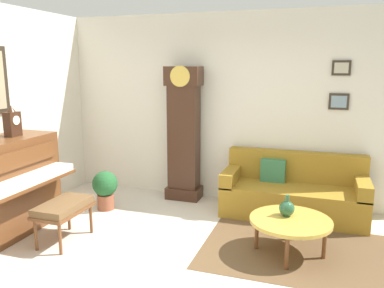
# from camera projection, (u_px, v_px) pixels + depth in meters

# --- Properties ---
(ground_plane) EXTENTS (6.40, 6.00, 0.10)m
(ground_plane) POSITION_uv_depth(u_px,v_px,m) (171.00, 276.00, 3.89)
(ground_plane) COLOR beige
(wall_back) EXTENTS (5.30, 0.13, 2.80)m
(wall_back) POSITION_uv_depth(u_px,v_px,m) (229.00, 108.00, 5.83)
(wall_back) COLOR silver
(wall_back) RESTS_ON ground_plane
(area_rug) EXTENTS (2.10, 1.50, 0.01)m
(area_rug) POSITION_uv_depth(u_px,v_px,m) (298.00, 251.00, 4.30)
(area_rug) COLOR brown
(area_rug) RESTS_ON ground_plane
(piano) EXTENTS (0.87, 1.44, 1.18)m
(piano) POSITION_uv_depth(u_px,v_px,m) (2.00, 188.00, 4.62)
(piano) COLOR brown
(piano) RESTS_ON ground_plane
(piano_bench) EXTENTS (0.42, 0.70, 0.48)m
(piano_bench) POSITION_uv_depth(u_px,v_px,m) (64.00, 208.00, 4.49)
(piano_bench) COLOR brown
(piano_bench) RESTS_ON ground_plane
(grandfather_clock) EXTENTS (0.52, 0.34, 2.03)m
(grandfather_clock) POSITION_uv_depth(u_px,v_px,m) (184.00, 137.00, 5.87)
(grandfather_clock) COLOR #3D2316
(grandfather_clock) RESTS_ON ground_plane
(couch) EXTENTS (1.90, 0.80, 0.84)m
(couch) POSITION_uv_depth(u_px,v_px,m) (293.00, 192.00, 5.34)
(couch) COLOR olive
(couch) RESTS_ON ground_plane
(coffee_table) EXTENTS (0.88, 0.88, 0.40)m
(coffee_table) POSITION_uv_depth(u_px,v_px,m) (290.00, 222.00, 4.19)
(coffee_table) COLOR gold
(coffee_table) RESTS_ON ground_plane
(mantel_clock) EXTENTS (0.13, 0.18, 0.38)m
(mantel_clock) POSITION_uv_depth(u_px,v_px,m) (12.00, 122.00, 4.71)
(mantel_clock) COLOR #3D2316
(mantel_clock) RESTS_ON piano
(green_jug) EXTENTS (0.17, 0.17, 0.24)m
(green_jug) POSITION_uv_depth(u_px,v_px,m) (287.00, 208.00, 4.25)
(green_jug) COLOR #234C33
(green_jug) RESTS_ON coffee_table
(potted_plant) EXTENTS (0.36, 0.36, 0.56)m
(potted_plant) POSITION_uv_depth(u_px,v_px,m) (105.00, 188.00, 5.52)
(potted_plant) COLOR #935138
(potted_plant) RESTS_ON ground_plane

